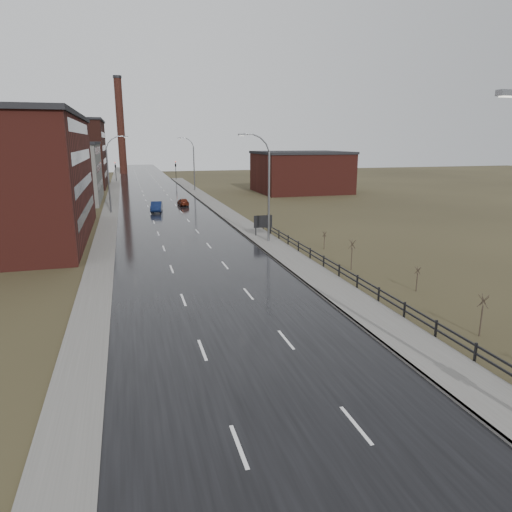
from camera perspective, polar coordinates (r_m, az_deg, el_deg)
road at (r=70.69m, az=-11.18°, el=5.32°), size 14.00×300.00×0.06m
sidewalk_right at (r=48.02m, az=1.71°, el=1.54°), size 3.20×180.00×0.18m
curb_right at (r=47.60m, az=-0.04°, el=1.44°), size 0.16×180.00×0.18m
sidewalk_left at (r=70.52m, az=-17.85°, el=4.91°), size 2.40×260.00×0.12m
warehouse_mid at (r=88.72m, az=-24.20°, el=9.51°), size 16.32×20.40×10.50m
warehouse_far at (r=119.00m, az=-24.77°, el=11.55°), size 26.52×24.48×15.50m
building_right at (r=98.64m, az=5.63°, el=10.43°), size 18.36×16.32×8.50m
smokestack at (r=159.75m, az=-16.57°, el=15.37°), size 2.70×2.70×30.70m
streetlight_right_mid at (r=48.02m, az=1.28°, el=8.50°), size 3.36×0.28×11.35m
streetlight_left at (r=71.87m, az=-17.76°, el=9.73°), size 3.36×0.28×11.35m
streetlight_right_far at (r=100.77m, az=-7.94°, el=11.34°), size 3.36×0.28×11.35m
guardrail at (r=33.64m, az=13.10°, el=-3.27°), size 0.10×53.05×1.10m
shrub_c at (r=28.25m, az=26.39°, el=-6.57°), size 0.58×0.61×2.44m
shrub_d at (r=34.89m, az=19.50°, el=-2.66°), size 0.44×0.46×1.83m
shrub_e at (r=39.11m, az=11.89°, el=0.25°), size 0.61×0.65×2.60m
shrub_f at (r=46.30m, az=8.54°, el=2.01°), size 0.43×0.46×1.80m
billboard at (r=51.74m, az=0.87°, el=4.26°), size 2.16×0.17×2.46m
traffic_light_left at (r=129.84m, az=-17.20°, el=10.91°), size 0.58×2.73×5.30m
traffic_light_right at (r=130.52m, az=-10.03°, el=11.33°), size 0.58×2.73×5.30m
car_near at (r=72.16m, az=-12.33°, el=6.02°), size 2.20×4.74×1.51m
car_far at (r=78.01m, az=-9.10°, el=6.67°), size 1.78×3.83×1.27m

